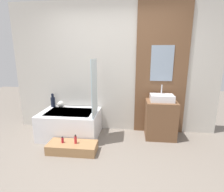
# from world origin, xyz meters

# --- Properties ---
(ground_plane) EXTENTS (12.00, 12.00, 0.00)m
(ground_plane) POSITION_xyz_m (0.00, 0.00, 0.00)
(ground_plane) COLOR slate
(wall_tiled_back) EXTENTS (4.20, 0.06, 2.60)m
(wall_tiled_back) POSITION_xyz_m (0.00, 1.58, 1.30)
(wall_tiled_back) COLOR beige
(wall_tiled_back) RESTS_ON ground_plane
(wall_wood_accent) EXTENTS (1.00, 0.04, 2.60)m
(wall_wood_accent) POSITION_xyz_m (0.95, 1.53, 1.31)
(wall_wood_accent) COLOR brown
(wall_wood_accent) RESTS_ON ground_plane
(bathtub) EXTENTS (1.12, 0.78, 0.50)m
(bathtub) POSITION_xyz_m (-0.82, 1.14, 0.25)
(bathtub) COLOR white
(bathtub) RESTS_ON ground_plane
(glass_shower_screen) EXTENTS (0.01, 0.47, 1.02)m
(glass_shower_screen) POSITION_xyz_m (-0.28, 1.00, 1.01)
(glass_shower_screen) COLOR silver
(glass_shower_screen) RESTS_ON bathtub
(wooden_step_bench) EXTENTS (0.81, 0.34, 0.16)m
(wooden_step_bench) POSITION_xyz_m (-0.59, 0.55, 0.08)
(wooden_step_bench) COLOR #997047
(wooden_step_bench) RESTS_ON ground_plane
(vanity_cabinet) EXTENTS (0.57, 0.47, 0.73)m
(vanity_cabinet) POSITION_xyz_m (0.95, 1.28, 0.37)
(vanity_cabinet) COLOR brown
(vanity_cabinet) RESTS_ON ground_plane
(sink) EXTENTS (0.43, 0.30, 0.30)m
(sink) POSITION_xyz_m (0.95, 1.28, 0.80)
(sink) COLOR white
(sink) RESTS_ON vanity_cabinet
(vase_tall_dark) EXTENTS (0.09, 0.09, 0.29)m
(vase_tall_dark) POSITION_xyz_m (-1.28, 1.43, 0.62)
(vase_tall_dark) COLOR black
(vase_tall_dark) RESTS_ON bathtub
(vase_round_light) EXTENTS (0.14, 0.14, 0.14)m
(vase_round_light) POSITION_xyz_m (-1.10, 1.41, 0.57)
(vase_round_light) COLOR silver
(vase_round_light) RESTS_ON bathtub
(bottle_soap_primary) EXTENTS (0.04, 0.04, 0.10)m
(bottle_soap_primary) POSITION_xyz_m (-0.75, 0.55, 0.21)
(bottle_soap_primary) COLOR #B21928
(bottle_soap_primary) RESTS_ON wooden_step_bench
(bottle_soap_secondary) EXTENTS (0.04, 0.04, 0.15)m
(bottle_soap_secondary) POSITION_xyz_m (-0.53, 0.55, 0.23)
(bottle_soap_secondary) COLOR red
(bottle_soap_secondary) RESTS_ON wooden_step_bench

